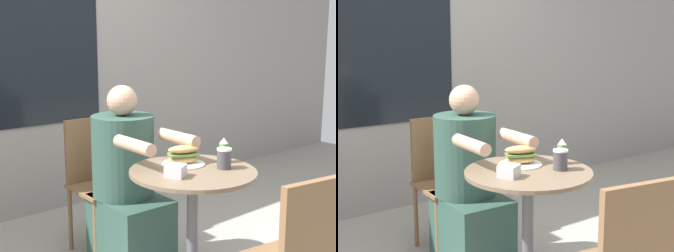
# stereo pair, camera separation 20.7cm
# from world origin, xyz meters

# --- Properties ---
(storefront_wall) EXTENTS (8.00, 0.09, 2.80)m
(storefront_wall) POSITION_xyz_m (-0.00, 1.75, 1.40)
(storefront_wall) COLOR gray
(storefront_wall) RESTS_ON ground_plane
(cafe_table) EXTENTS (0.66, 0.66, 0.72)m
(cafe_table) POSITION_xyz_m (0.00, 0.00, 0.53)
(cafe_table) COLOR brown
(cafe_table) RESTS_ON ground_plane
(diner_chair) EXTENTS (0.39, 0.39, 0.87)m
(diner_chair) POSITION_xyz_m (-0.04, 0.88, 0.52)
(diner_chair) COLOR brown
(diner_chair) RESTS_ON ground_plane
(seated_diner) EXTENTS (0.38, 0.68, 1.12)m
(seated_diner) POSITION_xyz_m (-0.04, 0.52, 0.48)
(seated_diner) COLOR #2D4C42
(seated_diner) RESTS_ON ground_plane
(sandwich_on_plate) EXTENTS (0.23, 0.23, 0.10)m
(sandwich_on_plate) POSITION_xyz_m (0.03, 0.11, 0.77)
(sandwich_on_plate) COLOR white
(sandwich_on_plate) RESTS_ON cafe_table
(drink_cup) EXTENTS (0.08, 0.08, 0.11)m
(drink_cup) POSITION_xyz_m (0.14, -0.09, 0.78)
(drink_cup) COLOR #424247
(drink_cup) RESTS_ON cafe_table
(napkin_box) EXTENTS (0.12, 0.12, 0.06)m
(napkin_box) POSITION_xyz_m (-0.15, -0.03, 0.75)
(napkin_box) COLOR silver
(napkin_box) RESTS_ON cafe_table
(condiment_bottle) EXTENTS (0.05, 0.05, 0.14)m
(condiment_bottle) POSITION_xyz_m (0.23, 0.00, 0.79)
(condiment_bottle) COLOR #66934C
(condiment_bottle) RESTS_ON cafe_table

